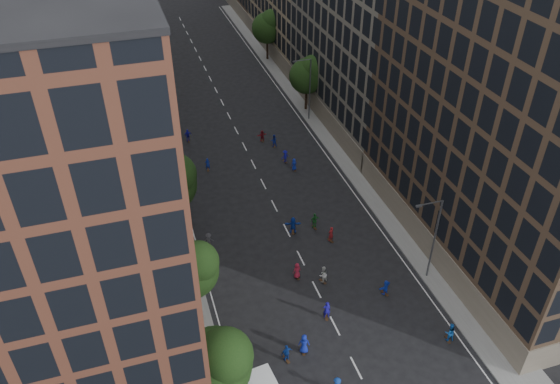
# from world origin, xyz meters

# --- Properties ---
(ground) EXTENTS (240.00, 240.00, 0.00)m
(ground) POSITION_xyz_m (0.00, 40.00, 0.00)
(ground) COLOR black
(ground) RESTS_ON ground
(sidewalk_left) EXTENTS (4.00, 105.00, 0.15)m
(sidewalk_left) POSITION_xyz_m (-12.00, 47.50, 0.07)
(sidewalk_left) COLOR slate
(sidewalk_left) RESTS_ON ground
(sidewalk_right) EXTENTS (4.00, 105.00, 0.15)m
(sidewalk_right) POSITION_xyz_m (12.00, 47.50, 0.07)
(sidewalk_right) COLOR slate
(sidewalk_right) RESTS_ON ground
(bldg_left_a) EXTENTS (14.00, 22.00, 30.00)m
(bldg_left_a) POSITION_xyz_m (-19.00, 11.00, 15.00)
(bldg_left_a) COLOR brown
(bldg_left_a) RESTS_ON ground
(bldg_left_b) EXTENTS (14.00, 26.00, 34.00)m
(bldg_left_b) POSITION_xyz_m (-19.00, 35.00, 17.00)
(bldg_left_b) COLOR #8C7A5C
(bldg_left_b) RESTS_ON ground
(bldg_left_c) EXTENTS (14.00, 20.00, 28.00)m
(bldg_left_c) POSITION_xyz_m (-19.00, 58.00, 14.00)
(bldg_left_c) COLOR brown
(bldg_left_c) RESTS_ON ground
(bldg_right_a) EXTENTS (14.00, 30.00, 36.00)m
(bldg_right_a) POSITION_xyz_m (19.00, 15.00, 18.00)
(bldg_right_a) COLOR #443324
(bldg_right_a) RESTS_ON ground
(tree_left_0) EXTENTS (5.20, 5.20, 8.83)m
(tree_left_0) POSITION_xyz_m (-11.01, 3.85, 5.96)
(tree_left_0) COLOR black
(tree_left_0) RESTS_ON ground
(tree_left_1) EXTENTS (4.80, 4.80, 8.21)m
(tree_left_1) POSITION_xyz_m (-11.02, 13.86, 5.55)
(tree_left_1) COLOR black
(tree_left_1) RESTS_ON ground
(tree_left_2) EXTENTS (5.60, 5.60, 9.45)m
(tree_left_2) POSITION_xyz_m (-10.99, 25.83, 6.36)
(tree_left_2) COLOR black
(tree_left_2) RESTS_ON ground
(tree_left_3) EXTENTS (5.00, 5.00, 8.58)m
(tree_left_3) POSITION_xyz_m (-11.02, 39.85, 5.82)
(tree_left_3) COLOR black
(tree_left_3) RESTS_ON ground
(tree_left_4) EXTENTS (5.40, 5.40, 9.08)m
(tree_left_4) POSITION_xyz_m (-11.00, 55.84, 6.10)
(tree_left_4) COLOR black
(tree_left_4) RESTS_ON ground
(tree_left_5) EXTENTS (4.80, 4.80, 8.33)m
(tree_left_5) POSITION_xyz_m (-11.02, 71.86, 5.68)
(tree_left_5) COLOR black
(tree_left_5) RESTS_ON ground
(tree_right_a) EXTENTS (5.00, 5.00, 8.39)m
(tree_right_a) POSITION_xyz_m (11.38, 47.85, 5.63)
(tree_right_a) COLOR black
(tree_right_a) RESTS_ON ground
(tree_right_b) EXTENTS (5.20, 5.20, 8.83)m
(tree_right_b) POSITION_xyz_m (11.39, 67.85, 5.96)
(tree_right_b) COLOR black
(tree_right_b) RESTS_ON ground
(streetlamp_near) EXTENTS (2.64, 0.22, 9.06)m
(streetlamp_near) POSITION_xyz_m (10.37, 12.00, 5.17)
(streetlamp_near) COLOR #595B60
(streetlamp_near) RESTS_ON ground
(streetlamp_far) EXTENTS (2.64, 0.22, 9.06)m
(streetlamp_far) POSITION_xyz_m (10.37, 45.00, 5.17)
(streetlamp_far) COLOR #595B60
(streetlamp_far) RESTS_ON ground
(skater_0) EXTENTS (1.07, 0.86, 1.91)m
(skater_0) POSITION_xyz_m (-3.48, 7.24, 0.95)
(skater_0) COLOR #1426A9
(skater_0) RESTS_ON ground
(skater_1) EXTENTS (0.74, 0.55, 1.83)m
(skater_1) POSITION_xyz_m (-0.37, 10.11, 0.92)
(skater_1) COLOR #1B139E
(skater_1) RESTS_ON ground
(skater_2) EXTENTS (1.02, 0.86, 1.84)m
(skater_2) POSITION_xyz_m (8.50, 4.76, 0.92)
(skater_2) COLOR blue
(skater_2) RESTS_ON ground
(skater_4) EXTENTS (1.06, 0.60, 1.70)m
(skater_4) POSITION_xyz_m (-5.08, 6.89, 0.85)
(skater_4) COLOR navy
(skater_4) RESTS_ON ground
(skater_5) EXTENTS (1.50, 0.99, 1.55)m
(skater_5) POSITION_xyz_m (5.79, 11.15, 0.77)
(skater_5) COLOR #1632B8
(skater_5) RESTS_ON ground
(skater_6) EXTENTS (0.89, 0.65, 1.66)m
(skater_6) POSITION_xyz_m (-1.23, 15.57, 0.83)
(skater_6) COLOR maroon
(skater_6) RESTS_ON ground
(skater_7) EXTENTS (0.74, 0.61, 1.74)m
(skater_7) POSITION_xyz_m (3.77, 19.54, 0.87)
(skater_7) COLOR maroon
(skater_7) RESTS_ON ground
(skater_8) EXTENTS (1.07, 0.97, 1.81)m
(skater_8) POSITION_xyz_m (0.89, 14.28, 0.90)
(skater_8) COLOR silver
(skater_8) RESTS_ON ground
(skater_9) EXTENTS (1.16, 0.86, 1.60)m
(skater_9) POSITION_xyz_m (-8.30, 22.44, 0.80)
(skater_9) COLOR #3A3A3F
(skater_9) RESTS_ON ground
(skater_10) EXTENTS (1.11, 0.56, 1.82)m
(skater_10) POSITION_xyz_m (2.93, 22.04, 0.91)
(skater_10) COLOR #1F6828
(skater_10) RESTS_ON ground
(skater_11) EXTENTS (1.83, 0.98, 1.89)m
(skater_11) POSITION_xyz_m (0.50, 21.98, 0.94)
(skater_11) COLOR #1438AA
(skater_11) RESTS_ON ground
(skater_12) EXTENTS (0.83, 0.61, 1.55)m
(skater_12) POSITION_xyz_m (4.41, 33.24, 0.77)
(skater_12) COLOR #1428A3
(skater_12) RESTS_ON ground
(skater_13) EXTENTS (0.61, 0.44, 1.59)m
(skater_13) POSITION_xyz_m (-5.66, 36.43, 0.79)
(skater_13) COLOR #152EAF
(skater_13) RESTS_ON ground
(skater_14) EXTENTS (0.87, 0.71, 1.67)m
(skater_14) POSITION_xyz_m (3.69, 39.37, 0.84)
(skater_14) COLOR #122699
(skater_14) RESTS_ON ground
(skater_15) EXTENTS (1.19, 0.92, 1.62)m
(skater_15) POSITION_xyz_m (3.93, 35.31, 0.81)
(skater_15) COLOR #121399
(skater_15) RESTS_ON ground
(skater_16) EXTENTS (1.04, 0.50, 1.71)m
(skater_16) POSITION_xyz_m (-6.77, 44.02, 0.86)
(skater_16) COLOR #1B16B8
(skater_16) RESTS_ON ground
(skater_17) EXTENTS (1.45, 0.65, 1.51)m
(skater_17) POSITION_xyz_m (2.63, 41.17, 0.75)
(skater_17) COLOR maroon
(skater_17) RESTS_ON ground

